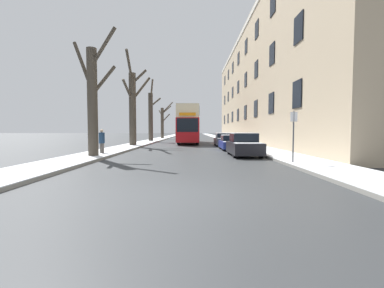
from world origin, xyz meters
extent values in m
plane|color=#303335|center=(0.00, 0.00, 0.00)|extent=(320.00, 320.00, 0.00)
cube|color=gray|center=(-5.92, 53.00, 0.07)|extent=(2.49, 130.00, 0.13)
cube|color=white|center=(-5.92, 53.00, 0.15)|extent=(2.47, 130.00, 0.03)
cube|color=gray|center=(5.92, 53.00, 0.07)|extent=(2.49, 130.00, 0.13)
cube|color=white|center=(5.92, 53.00, 0.15)|extent=(2.47, 130.00, 0.03)
cube|color=tan|center=(11.66, 29.87, 7.89)|extent=(9.00, 50.49, 15.78)
cube|color=black|center=(7.13, 10.43, 4.00)|extent=(0.08, 1.40, 1.80)
cube|color=black|center=(7.13, 15.99, 4.00)|extent=(0.08, 1.40, 1.80)
cube|color=black|center=(7.13, 21.54, 4.00)|extent=(0.08, 1.40, 1.80)
cube|color=black|center=(7.13, 27.10, 4.00)|extent=(0.08, 1.40, 1.80)
cube|color=black|center=(7.13, 32.65, 4.00)|extent=(0.08, 1.40, 1.80)
cube|color=black|center=(7.13, 38.20, 4.00)|extent=(0.08, 1.40, 1.80)
cube|color=black|center=(7.13, 43.76, 4.00)|extent=(0.08, 1.40, 1.80)
cube|color=black|center=(7.13, 49.31, 4.00)|extent=(0.08, 1.40, 1.80)
cube|color=black|center=(7.13, 10.43, 8.20)|extent=(0.08, 1.40, 1.80)
cube|color=black|center=(7.13, 15.99, 8.20)|extent=(0.08, 1.40, 1.80)
cube|color=black|center=(7.13, 21.54, 8.20)|extent=(0.08, 1.40, 1.80)
cube|color=black|center=(7.13, 27.10, 8.20)|extent=(0.08, 1.40, 1.80)
cube|color=black|center=(7.13, 32.65, 8.20)|extent=(0.08, 1.40, 1.80)
cube|color=black|center=(7.13, 38.20, 8.20)|extent=(0.08, 1.40, 1.80)
cube|color=black|center=(7.13, 43.76, 8.20)|extent=(0.08, 1.40, 1.80)
cube|color=black|center=(7.13, 49.31, 8.20)|extent=(0.08, 1.40, 1.80)
cube|color=black|center=(7.13, 15.99, 12.41)|extent=(0.08, 1.40, 1.80)
cube|color=black|center=(7.13, 21.54, 12.41)|extent=(0.08, 1.40, 1.80)
cube|color=black|center=(7.13, 27.10, 12.41)|extent=(0.08, 1.40, 1.80)
cube|color=black|center=(7.13, 32.65, 12.41)|extent=(0.08, 1.40, 1.80)
cube|color=black|center=(7.13, 38.20, 12.41)|extent=(0.08, 1.40, 1.80)
cube|color=black|center=(7.13, 43.76, 12.41)|extent=(0.08, 1.40, 1.80)
cube|color=black|center=(7.13, 49.31, 12.41)|extent=(0.08, 1.40, 1.80)
cube|color=beige|center=(7.12, 29.87, 15.26)|extent=(0.12, 49.48, 0.44)
cylinder|color=#423A30|center=(-5.52, 8.50, 3.19)|extent=(0.58, 0.58, 6.37)
cylinder|color=#423A30|center=(-4.75, 8.25, 6.35)|extent=(1.75, 0.74, 2.11)
cylinder|color=#423A30|center=(-6.15, 8.82, 5.42)|extent=(1.51, 0.89, 3.04)
cylinder|color=#423A30|center=(-4.99, 8.92, 4.62)|extent=(1.31, 1.10, 1.92)
cylinder|color=#423A30|center=(-5.78, 19.49, 3.69)|extent=(0.70, 0.70, 7.38)
cylinder|color=#423A30|center=(-5.07, 20.37, 5.98)|extent=(1.73, 2.05, 2.69)
cylinder|color=#423A30|center=(-6.07, 18.82, 5.54)|extent=(0.87, 1.62, 2.06)
cylinder|color=#423A30|center=(-5.73, 18.23, 7.74)|extent=(0.36, 2.70, 2.59)
cylinder|color=#423A30|center=(-5.09, 19.54, 7.03)|extent=(1.57, 0.36, 1.51)
cylinder|color=#423A30|center=(-5.80, 30.57, 3.51)|extent=(0.65, 0.65, 7.02)
cylinder|color=#423A30|center=(-5.80, 31.31, 6.15)|extent=(0.23, 1.63, 1.46)
cylinder|color=#423A30|center=(-5.49, 29.64, 7.18)|extent=(0.90, 2.12, 2.96)
cylinder|color=#423A30|center=(-5.16, 31.08, 5.76)|extent=(1.54, 1.29, 1.45)
cylinder|color=#423A30|center=(-5.83, 31.42, 7.00)|extent=(0.27, 1.88, 2.06)
cylinder|color=#423A30|center=(-5.58, 42.55, 2.97)|extent=(0.58, 0.58, 5.93)
cylinder|color=#423A30|center=(-4.86, 42.41, 4.02)|extent=(1.62, 0.51, 1.62)
cylinder|color=#423A30|center=(-5.95, 43.20, 5.01)|extent=(0.97, 1.50, 1.21)
cylinder|color=#423A30|center=(-4.76, 42.70, 5.60)|extent=(1.81, 0.53, 1.60)
cylinder|color=#423A30|center=(-4.63, 43.01, 6.05)|extent=(2.12, 1.17, 2.22)
cube|color=red|center=(-0.26, 26.49, 1.68)|extent=(2.53, 11.58, 2.69)
cube|color=beige|center=(-0.26, 26.49, 3.71)|extent=(2.48, 11.35, 1.37)
cube|color=beige|center=(-0.26, 26.49, 4.46)|extent=(2.48, 11.35, 0.12)
cube|color=black|center=(-0.26, 26.49, 2.21)|extent=(2.56, 10.19, 1.40)
cube|color=black|center=(-0.26, 26.49, 3.78)|extent=(2.56, 10.19, 1.04)
cube|color=black|center=(-0.26, 20.72, 2.21)|extent=(2.28, 0.06, 1.47)
cube|color=orange|center=(-0.26, 20.71, 3.37)|extent=(1.77, 0.05, 0.32)
cylinder|color=black|center=(-1.36, 23.01, 0.48)|extent=(0.30, 0.97, 0.97)
cylinder|color=black|center=(0.83, 23.01, 0.48)|extent=(0.30, 0.97, 0.97)
cylinder|color=black|center=(-1.36, 29.73, 0.48)|extent=(0.30, 0.97, 0.97)
cylinder|color=black|center=(0.83, 29.73, 0.48)|extent=(0.30, 0.97, 0.97)
cube|color=black|center=(3.59, 9.92, 0.52)|extent=(1.77, 3.97, 0.70)
cube|color=black|center=(3.59, 10.08, 1.16)|extent=(1.52, 1.99, 0.57)
cube|color=white|center=(3.59, 10.08, 1.46)|extent=(1.49, 1.89, 0.04)
cube|color=white|center=(3.59, 8.51, 0.89)|extent=(1.59, 1.04, 0.04)
cylinder|color=black|center=(2.82, 8.73, 0.33)|extent=(0.20, 0.66, 0.66)
cylinder|color=black|center=(4.37, 8.73, 0.33)|extent=(0.20, 0.66, 0.66)
cylinder|color=black|center=(2.82, 11.11, 0.33)|extent=(0.20, 0.66, 0.66)
cylinder|color=black|center=(4.37, 11.11, 0.33)|extent=(0.20, 0.66, 0.66)
cube|color=navy|center=(3.59, 15.15, 0.45)|extent=(1.86, 3.90, 0.56)
cube|color=black|center=(3.59, 15.30, 0.98)|extent=(1.60, 1.95, 0.50)
cube|color=white|center=(3.59, 15.30, 1.25)|extent=(1.56, 1.85, 0.04)
cube|color=white|center=(3.59, 13.76, 0.75)|extent=(1.67, 1.02, 0.03)
cylinder|color=black|center=(2.77, 13.98, 0.34)|extent=(0.20, 0.68, 0.68)
cylinder|color=black|center=(4.41, 13.98, 0.34)|extent=(0.20, 0.68, 0.68)
cylinder|color=black|center=(2.77, 16.32, 0.34)|extent=(0.20, 0.68, 0.68)
cylinder|color=black|center=(4.41, 16.32, 0.34)|extent=(0.20, 0.68, 0.68)
cube|color=#474C56|center=(3.59, 20.81, 0.49)|extent=(1.80, 4.23, 0.63)
cube|color=black|center=(3.59, 20.98, 1.06)|extent=(1.55, 2.12, 0.51)
cube|color=white|center=(3.59, 20.98, 1.36)|extent=(1.51, 2.01, 0.08)
cube|color=white|center=(3.59, 19.31, 0.84)|extent=(1.62, 1.10, 0.07)
cylinder|color=black|center=(2.80, 19.54, 0.31)|extent=(0.20, 0.63, 0.63)
cylinder|color=black|center=(4.38, 19.54, 0.31)|extent=(0.20, 0.63, 0.63)
cylinder|color=black|center=(2.80, 22.08, 0.31)|extent=(0.20, 0.63, 0.63)
cylinder|color=black|center=(4.38, 22.08, 0.31)|extent=(0.20, 0.63, 0.63)
cube|color=white|center=(-2.25, 48.04, 1.19)|extent=(2.08, 5.72, 1.95)
cube|color=black|center=(-2.25, 45.20, 1.64)|extent=(1.83, 0.06, 0.86)
cylinder|color=black|center=(-3.17, 46.21, 0.34)|extent=(0.22, 0.68, 0.68)
cylinder|color=black|center=(-1.33, 46.21, 0.34)|extent=(0.22, 0.68, 0.68)
cylinder|color=black|center=(-3.17, 49.87, 0.34)|extent=(0.22, 0.68, 0.68)
cylinder|color=black|center=(-1.33, 49.87, 0.34)|extent=(0.22, 0.68, 0.68)
cylinder|color=#4C4742|center=(-5.71, 10.31, 0.40)|extent=(0.18, 0.18, 0.80)
cylinder|color=#4C4742|center=(-5.58, 10.20, 0.40)|extent=(0.18, 0.18, 0.80)
cylinder|color=navy|center=(-5.64, 10.26, 1.15)|extent=(0.37, 0.37, 0.70)
sphere|color=beige|center=(-5.64, 10.26, 1.60)|extent=(0.22, 0.22, 0.22)
cylinder|color=#4C4F54|center=(4.97, 5.36, 1.25)|extent=(0.07, 0.07, 2.51)
cube|color=silver|center=(4.97, 5.34, 2.26)|extent=(0.32, 0.02, 0.44)
camera|label=1|loc=(0.35, -6.48, 1.63)|focal=24.00mm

